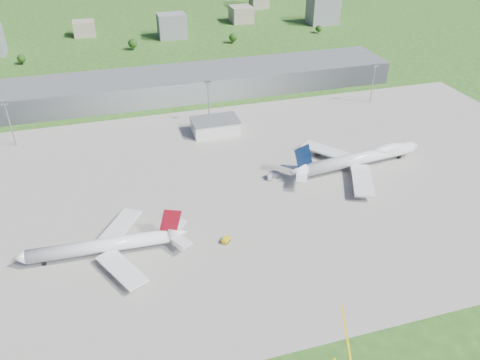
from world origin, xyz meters
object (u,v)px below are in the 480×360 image
object	(u,v)px
airliner_red_twin	(106,246)
tug_yellow	(226,240)
van_white_far	(356,164)
van_white_near	(270,177)
airliner_blue_quad	(360,158)

from	to	relation	value
airliner_red_twin	tug_yellow	bearing A→B (deg)	175.93
van_white_far	airliner_red_twin	bearing A→B (deg)	-155.31
van_white_near	airliner_red_twin	bearing A→B (deg)	138.80
van_white_near	van_white_far	xyz separation A→B (m)	(46.44, -0.40, -0.03)
airliner_red_twin	airliner_blue_quad	xyz separation A→B (m)	(126.63, 32.52, 0.82)
airliner_red_twin	van_white_far	distance (m)	130.71
airliner_red_twin	tug_yellow	distance (m)	46.74
airliner_blue_quad	van_white_far	bearing A→B (deg)	100.83
van_white_far	van_white_near	bearing A→B (deg)	-171.21
van_white_near	van_white_far	world-z (taller)	van_white_near
tug_yellow	airliner_red_twin	bearing A→B (deg)	124.51
airliner_blue_quad	van_white_near	xyz separation A→B (m)	(-47.12, 2.61, -4.40)
airliner_red_twin	airliner_blue_quad	world-z (taller)	airliner_blue_quad
tug_yellow	airliner_blue_quad	bearing A→B (deg)	-23.40
tug_yellow	van_white_far	bearing A→B (deg)	-21.93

